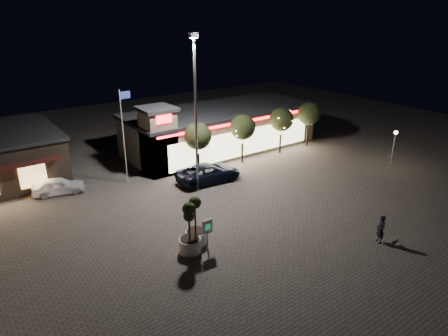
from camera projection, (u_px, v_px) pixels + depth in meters
ground at (238, 240)px, 25.79m from camera, size 90.00×90.00×0.00m
retail_building at (218, 129)px, 42.08m from camera, size 20.40×8.40×6.10m
floodlight_pole at (196, 107)px, 30.34m from camera, size 0.60×0.40×12.38m
flagpole at (124, 129)px, 32.83m from camera, size 0.95×0.10×8.00m
lamp_post_east at (394, 141)px, 37.26m from camera, size 0.36×0.36×3.48m
string_tree_a at (198, 136)px, 34.96m from camera, size 2.42×2.42×4.79m
string_tree_b at (243, 127)px, 37.68m from camera, size 2.42×2.42×4.79m
string_tree_c at (281, 119)px, 40.39m from camera, size 2.42×2.42×4.79m
string_tree_d at (309, 114)px, 42.56m from camera, size 2.42×2.42×4.79m
pickup_truck at (209, 173)px, 34.40m from camera, size 5.94×3.12×1.60m
white_sedan at (58, 186)px, 32.07m from camera, size 4.28×2.62×1.36m
pedestrian at (381, 229)px, 25.21m from camera, size 0.69×0.81×1.88m
dog at (396, 241)px, 25.13m from camera, size 0.49×0.18×0.27m
planter_left at (190, 237)px, 24.17m from camera, size 1.36×1.36×3.34m
planter_mid at (190, 240)px, 24.16m from camera, size 1.15×1.15×2.83m
planter_right at (196, 229)px, 25.06m from camera, size 1.33×1.33×3.27m
valet_sign at (207, 229)px, 24.14m from camera, size 0.69×0.10×2.10m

